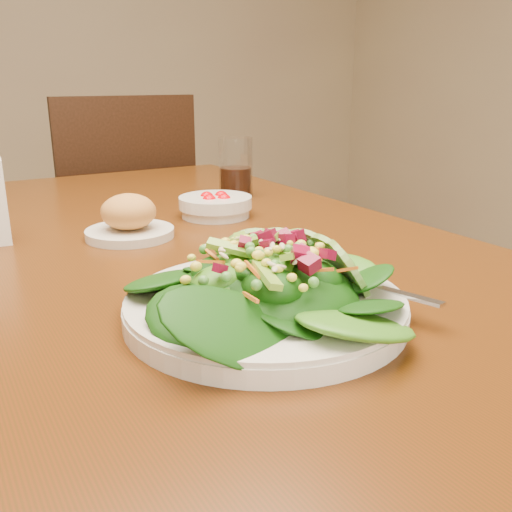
# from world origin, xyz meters

# --- Properties ---
(dining_table) EXTENTS (0.90, 1.40, 0.75)m
(dining_table) POSITION_xyz_m (0.00, 0.00, 0.65)
(dining_table) COLOR #4C1F08
(dining_table) RESTS_ON ground_plane
(chair_far) EXTENTS (0.46, 0.46, 0.95)m
(chair_far) POSITION_xyz_m (0.23, 0.93, 0.50)
(chair_far) COLOR black
(chair_far) RESTS_ON ground_plane
(salad_plate) EXTENTS (0.31, 0.31, 0.09)m
(salad_plate) POSITION_xyz_m (-0.00, -0.37, 0.78)
(salad_plate) COLOR silver
(salad_plate) RESTS_ON dining_table
(bread_plate) EXTENTS (0.15, 0.15, 0.07)m
(bread_plate) POSITION_xyz_m (-0.03, 0.03, 0.78)
(bread_plate) COLOR silver
(bread_plate) RESTS_ON dining_table
(tomato_bowl) EXTENTS (0.14, 0.14, 0.05)m
(tomato_bowl) POSITION_xyz_m (0.16, 0.09, 0.77)
(tomato_bowl) COLOR silver
(tomato_bowl) RESTS_ON dining_table
(drinking_glass) EXTENTS (0.07, 0.07, 0.13)m
(drinking_glass) POSITION_xyz_m (0.28, 0.24, 0.81)
(drinking_glass) COLOR silver
(drinking_glass) RESTS_ON dining_table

